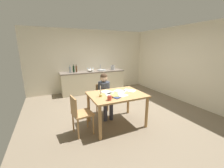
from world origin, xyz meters
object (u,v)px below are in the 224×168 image
chair_side_empty (80,113)px  mixing_bowl (90,70)px  person_seated (105,92)px  teacup_on_counter (92,71)px  wine_glass_back_left (88,68)px  sink_unit (102,70)px  bottle_vinegar (74,69)px  candlestick (101,94)px  stovetop_kettle (113,68)px  dining_table (117,98)px  book_cookery (115,97)px  coffee_mug (110,98)px  book_magazine (115,95)px  bottle_oil (70,69)px  chair_at_table (103,98)px  bottle_wine_red (76,69)px  wine_glass_near_sink (93,68)px  wine_glass_by_kettle (91,68)px

chair_side_empty → mixing_bowl: (1.08, 2.86, 0.46)m
person_seated → teacup_on_counter: person_seated is taller
chair_side_empty → wine_glass_back_left: size_ratio=5.69×
sink_unit → mixing_bowl: size_ratio=1.64×
person_seated → mixing_bowl: (0.26, 2.24, 0.27)m
bottle_vinegar → teacup_on_counter: 0.74m
candlestick → stovetop_kettle: stovetop_kettle is taller
sink_unit → candlestick: bearing=-111.2°
dining_table → chair_side_empty: 0.92m
dining_table → book_cookery: book_cookery is taller
coffee_mug → chair_side_empty: bearing=155.0°
coffee_mug → candlestick: size_ratio=0.51×
book_cookery → sink_unit: bearing=55.4°
book_magazine → bottle_oil: bottle_oil is taller
bottle_oil → sink_unit: bearing=-2.1°
wine_glass_back_left → teacup_on_counter: size_ratio=1.31×
coffee_mug → wine_glass_back_left: wine_glass_back_left is taller
wine_glass_back_left → book_cookery: bearing=-94.9°
candlestick → bottle_vinegar: size_ratio=0.81×
book_magazine → stovetop_kettle: bearing=85.0°
chair_at_table → book_cookery: (-0.07, -0.93, 0.33)m
bottle_oil → teacup_on_counter: bearing=-13.4°
bottle_wine_red → bottle_oil: bearing=-175.6°
bottle_oil → wine_glass_near_sink: (0.97, 0.10, -0.01)m
mixing_bowl → teacup_on_counter: mixing_bowl is taller
candlestick → wine_glass_near_sink: wine_glass_near_sink is taller
person_seated → candlestick: person_seated is taller
chair_at_table → sink_unit: sink_unit is taller
dining_table → candlestick: bearing=-175.8°
candlestick → bottle_wine_red: size_ratio=0.84×
book_magazine → coffee_mug: bearing=-118.5°
candlestick → book_magazine: size_ratio=1.09×
candlestick → teacup_on_counter: candlestick is taller
coffee_mug → bottle_wine_red: 3.26m
book_magazine → chair_side_empty: bearing=-166.3°
bottle_oil → wine_glass_by_kettle: 0.87m
wine_glass_by_kettle → wine_glass_back_left: same height
dining_table → chair_at_table: chair_at_table is taller
mixing_bowl → sink_unit: bearing=6.3°
chair_side_empty → wine_glass_by_kettle: bearing=69.2°
bottle_oil → stovetop_kettle: (1.84, -0.05, -0.02)m
book_magazine → stovetop_kettle: (1.34, 2.99, 0.19)m
teacup_on_counter → chair_side_empty: bearing=-112.5°
mixing_bowl → wine_glass_by_kettle: (0.08, 0.20, 0.06)m
book_cookery → stovetop_kettle: (1.37, 3.08, 0.20)m
book_magazine → wine_glass_by_kettle: 3.16m
chair_side_empty → wine_glass_by_kettle: wine_glass_by_kettle is taller
sink_unit → wine_glass_by_kettle: 0.48m
book_cookery → bottle_oil: 3.17m
sink_unit → bottle_wine_red: bearing=176.4°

